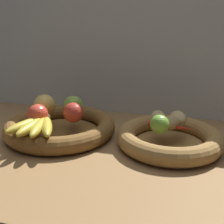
# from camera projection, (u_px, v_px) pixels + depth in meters

# --- Properties ---
(ground_plane) EXTENTS (1.40, 0.90, 0.03)m
(ground_plane) POSITION_uv_depth(u_px,v_px,m) (116.00, 143.00, 0.92)
(ground_plane) COLOR olive
(back_wall) EXTENTS (1.40, 0.03, 0.55)m
(back_wall) POSITION_uv_depth(u_px,v_px,m) (135.00, 48.00, 1.11)
(back_wall) COLOR silver
(back_wall) RESTS_ON ground_plane
(fruit_bowl_left) EXTENTS (0.38, 0.38, 0.06)m
(fruit_bowl_left) POSITION_uv_depth(u_px,v_px,m) (60.00, 127.00, 0.95)
(fruit_bowl_left) COLOR brown
(fruit_bowl_left) RESTS_ON ground_plane
(fruit_bowl_right) EXTENTS (0.33, 0.33, 0.06)m
(fruit_bowl_right) POSITION_uv_depth(u_px,v_px,m) (169.00, 138.00, 0.86)
(fruit_bowl_right) COLOR olive
(fruit_bowl_right) RESTS_ON ground_plane
(apple_green_back) EXTENTS (0.07, 0.07, 0.07)m
(apple_green_back) POSITION_uv_depth(u_px,v_px,m) (73.00, 106.00, 0.96)
(apple_green_back) COLOR #7AA338
(apple_green_back) RESTS_ON fruit_bowl_left
(apple_golden_left) EXTENTS (0.08, 0.08, 0.08)m
(apple_golden_left) POSITION_uv_depth(u_px,v_px,m) (44.00, 105.00, 0.96)
(apple_golden_left) COLOR #DBB756
(apple_golden_left) RESTS_ON fruit_bowl_left
(apple_red_right) EXTENTS (0.07, 0.07, 0.07)m
(apple_red_right) POSITION_uv_depth(u_px,v_px,m) (73.00, 113.00, 0.90)
(apple_red_right) COLOR #B73828
(apple_red_right) RESTS_ON fruit_bowl_left
(apple_red_front) EXTENTS (0.07, 0.07, 0.07)m
(apple_red_front) POSITION_uv_depth(u_px,v_px,m) (38.00, 114.00, 0.88)
(apple_red_front) COLOR #CC422D
(apple_red_front) RESTS_ON fruit_bowl_left
(banana_bunch_front) EXTENTS (0.16, 0.17, 0.03)m
(banana_bunch_front) POSITION_uv_depth(u_px,v_px,m) (37.00, 126.00, 0.83)
(banana_bunch_front) COLOR gold
(banana_bunch_front) RESTS_ON fruit_bowl_left
(potato_large) EXTENTS (0.08, 0.09, 0.04)m
(potato_large) POSITION_uv_depth(u_px,v_px,m) (170.00, 123.00, 0.84)
(potato_large) COLOR #A38451
(potato_large) RESTS_ON fruit_bowl_right
(potato_back) EXTENTS (0.07, 0.09, 0.04)m
(potato_back) POSITION_uv_depth(u_px,v_px,m) (178.00, 118.00, 0.88)
(potato_back) COLOR tan
(potato_back) RESTS_ON fruit_bowl_right
(potato_oblong) EXTENTS (0.06, 0.09, 0.05)m
(potato_oblong) POSITION_uv_depth(u_px,v_px,m) (158.00, 118.00, 0.88)
(potato_oblong) COLOR tan
(potato_oblong) RESTS_ON fruit_bowl_right
(lime_near) EXTENTS (0.06, 0.06, 0.06)m
(lime_near) POSITION_uv_depth(u_px,v_px,m) (160.00, 124.00, 0.81)
(lime_near) COLOR #6B9E33
(lime_near) RESTS_ON fruit_bowl_right
(chili_pepper) EXTENTS (0.14, 0.04, 0.02)m
(chili_pepper) POSITION_uv_depth(u_px,v_px,m) (171.00, 126.00, 0.84)
(chili_pepper) COLOR red
(chili_pepper) RESTS_ON fruit_bowl_right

